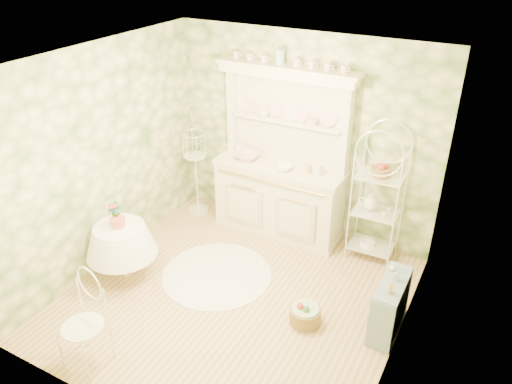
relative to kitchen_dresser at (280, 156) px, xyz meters
The scene contains 22 objects.
floor 1.91m from the kitchen_dresser, 82.50° to the right, with size 3.60×3.60×0.00m, color tan.
ceiling 2.18m from the kitchen_dresser, 82.50° to the right, with size 3.60×3.60×0.00m, color white.
wall_left 2.22m from the kitchen_dresser, 136.47° to the right, with size 3.60×3.60×0.00m, color beige.
wall_right 2.52m from the kitchen_dresser, 37.23° to the right, with size 3.60×3.60×0.00m, color beige.
wall_back 0.40m from the kitchen_dresser, 54.46° to the left, with size 3.60×3.60×0.00m, color beige.
wall_front 3.33m from the kitchen_dresser, 86.55° to the right, with size 3.60×3.60×0.00m, color beige.
kitchen_dresser is the anchor object (origin of this frame).
bakers_rack 1.34m from the kitchen_dresser, ahead, with size 0.55×0.39×1.77m, color white.
side_shelf 2.37m from the kitchen_dresser, 32.18° to the right, with size 0.24×0.65×0.56m, color #7A8EA3.
round_table 2.32m from the kitchen_dresser, 123.04° to the right, with size 0.56×0.56×0.62m, color white.
cafe_chair 3.17m from the kitchen_dresser, 100.89° to the right, with size 0.35×0.35×0.77m, color white.
birdcage_stand 1.36m from the kitchen_dresser, behind, with size 0.33×0.33×1.39m, color white.
floor_basket 2.11m from the kitchen_dresser, 54.81° to the right, with size 0.35×0.35×0.23m, color olive.
lace_rug 1.72m from the kitchen_dresser, 99.61° to the right, with size 1.34×1.34×0.01m, color white.
bowl_floral 0.49m from the kitchen_dresser, behind, with size 0.33×0.33×0.08m, color white.
bowl_white 0.19m from the kitchen_dresser, 42.30° to the right, with size 0.23×0.23×0.07m, color white.
cup_left 0.58m from the kitchen_dresser, 153.39° to the left, with size 0.12×0.12×0.09m, color white.
cup_right 0.62m from the kitchen_dresser, 22.75° to the left, with size 0.10×0.10×0.09m, color white.
potted_geranium 2.19m from the kitchen_dresser, 124.03° to the right, with size 0.16×0.11×0.30m, color #3F7238.
bottle_amber 2.36m from the kitchen_dresser, 35.98° to the right, with size 0.06×0.06×0.14m, color #B38B4A.
bottle_blue 2.24m from the kitchen_dresser, 30.93° to the right, with size 0.05×0.05×0.12m, color #8BAFCB.
bottle_glass 2.11m from the kitchen_dresser, 28.57° to the right, with size 0.07×0.07×0.09m, color silver.
Camera 1 is at (2.34, -3.83, 3.82)m, focal length 35.00 mm.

